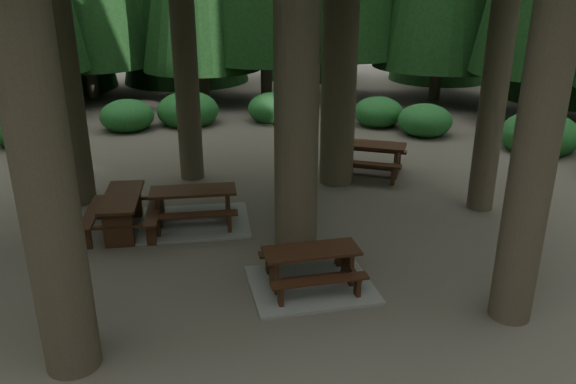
{
  "coord_description": "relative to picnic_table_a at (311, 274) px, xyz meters",
  "views": [
    {
      "loc": [
        -0.48,
        -9.95,
        5.2
      ],
      "look_at": [
        0.7,
        0.68,
        1.1
      ],
      "focal_mm": 35.0,
      "sensor_mm": 36.0,
      "label": 1
    }
  ],
  "objects": [
    {
      "name": "picnic_table_c",
      "position": [
        -2.2,
        3.02,
        0.04
      ],
      "size": [
        2.48,
        2.07,
        0.82
      ],
      "rotation": [
        0.0,
        0.0,
        0.03
      ],
      "color": "gray",
      "rests_on": "ground"
    },
    {
      "name": "picnic_table_b",
      "position": [
        -3.7,
        2.76,
        0.31
      ],
      "size": [
        1.6,
        1.97,
        0.84
      ],
      "rotation": [
        0.0,
        0.0,
        1.59
      ],
      "color": "#321B0F",
      "rests_on": "ground"
    },
    {
      "name": "picnic_table_a",
      "position": [
        0.0,
        0.0,
        0.0
      ],
      "size": [
        2.35,
        2.01,
        0.73
      ],
      "rotation": [
        0.0,
        0.0,
        0.11
      ],
      "color": "gray",
      "rests_on": "ground"
    },
    {
      "name": "picnic_table_d",
      "position": [
        2.48,
        5.95,
        0.35
      ],
      "size": [
        2.54,
        2.33,
        0.89
      ],
      "rotation": [
        0.0,
        0.0,
        -0.4
      ],
      "color": "#321B0F",
      "rests_on": "ground"
    },
    {
      "name": "shrub_ring",
      "position": [
        -0.2,
        1.96,
        0.16
      ],
      "size": [
        23.86,
        24.64,
        1.49
      ],
      "color": "#216231",
      "rests_on": "ground"
    },
    {
      "name": "ground",
      "position": [
        -0.9,
        1.21,
        -0.24
      ],
      "size": [
        80.0,
        80.0,
        0.0
      ],
      "primitive_type": "plane",
      "color": "#564E46",
      "rests_on": "ground"
    }
  ]
}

